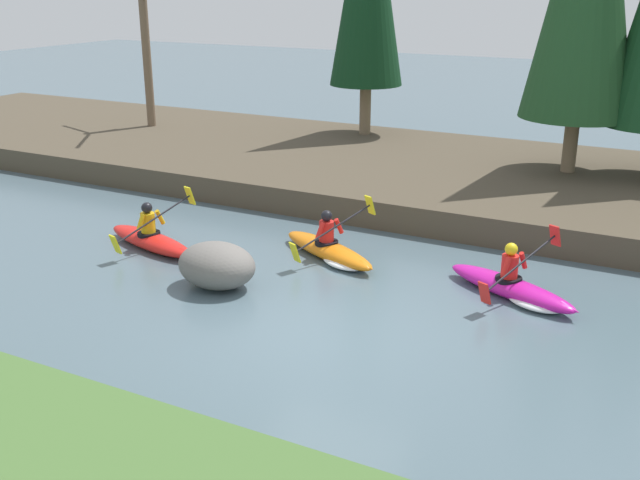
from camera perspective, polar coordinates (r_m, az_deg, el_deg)
ground_plane at (r=12.25m, az=0.57°, el=-6.93°), size 90.00×90.00×0.00m
riverbank_far at (r=20.37m, az=12.58°, el=4.41°), size 44.00×8.42×0.66m
bare_tree_upstream at (r=26.09m, az=-13.00°, el=14.20°), size 3.11×3.07×5.59m
kayaker_lead at (r=13.80m, az=14.68°, el=-3.56°), size 2.71×1.97×1.20m
kayaker_middle at (r=15.17m, az=0.88°, el=-0.79°), size 2.69×1.95×1.20m
kayaker_trailing at (r=16.17m, az=-12.73°, el=0.09°), size 2.77×2.04×1.20m
boulder_midstream at (r=13.88m, az=-7.87°, el=-1.93°), size 1.51×1.18×0.85m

